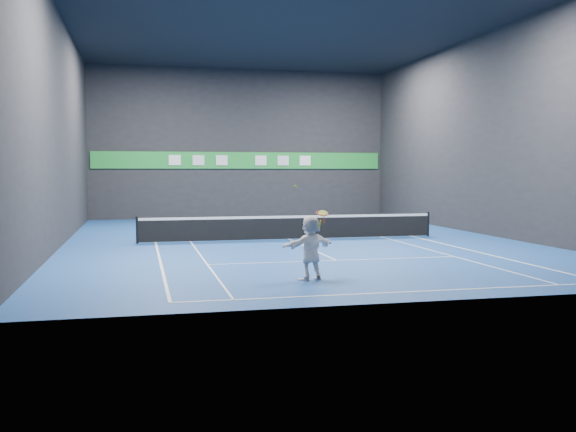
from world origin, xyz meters
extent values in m
plane|color=navy|center=(0.00, 0.00, 0.00)|extent=(26.00, 26.00, 0.00)
plane|color=black|center=(0.00, 0.00, 9.00)|extent=(26.00, 26.00, 0.00)
cube|color=black|center=(0.00, 13.00, 4.50)|extent=(18.00, 0.10, 9.00)
cube|color=black|center=(0.00, -13.00, 4.50)|extent=(18.00, 0.10, 9.00)
cube|color=black|center=(-9.00, 0.00, 4.50)|extent=(0.10, 26.00, 9.00)
cube|color=black|center=(9.00, 0.00, 4.50)|extent=(0.10, 26.00, 9.00)
cube|color=white|center=(0.00, -11.89, 0.00)|extent=(10.98, 0.08, 0.01)
cube|color=white|center=(0.00, 11.89, 0.00)|extent=(10.98, 0.08, 0.01)
cube|color=white|center=(-5.49, 0.00, 0.00)|extent=(0.08, 23.78, 0.01)
cube|color=white|center=(5.49, 0.00, 0.00)|extent=(0.08, 23.78, 0.01)
cube|color=white|center=(-4.11, 0.00, 0.00)|extent=(0.06, 23.78, 0.01)
cube|color=white|center=(4.11, 0.00, 0.00)|extent=(0.06, 23.78, 0.01)
cube|color=white|center=(0.00, -6.40, 0.00)|extent=(8.23, 0.06, 0.01)
cube|color=white|center=(0.00, 6.40, 0.00)|extent=(8.23, 0.06, 0.01)
cube|color=white|center=(0.00, 0.00, 0.00)|extent=(0.06, 12.80, 0.01)
imported|color=white|center=(-1.76, -9.73, 0.85)|extent=(1.65, 1.06, 1.70)
sphere|color=yellow|center=(-2.18, -9.73, 2.45)|extent=(0.07, 0.07, 0.07)
cylinder|color=black|center=(-6.20, 0.00, 0.54)|extent=(0.10, 0.10, 1.07)
cylinder|color=black|center=(6.20, 0.00, 0.54)|extent=(0.10, 0.10, 1.07)
cube|color=black|center=(0.00, 0.00, 0.47)|extent=(12.40, 0.03, 0.86)
cube|color=white|center=(0.00, 0.00, 0.95)|extent=(12.40, 0.04, 0.10)
cube|color=green|center=(0.00, 12.94, 3.50)|extent=(17.64, 0.06, 1.00)
cube|color=white|center=(-4.00, 12.88, 3.50)|extent=(0.70, 0.04, 0.60)
cube|color=silver|center=(-2.60, 12.88, 3.50)|extent=(0.70, 0.04, 0.60)
cube|color=white|center=(-1.20, 12.88, 3.50)|extent=(0.70, 0.04, 0.60)
cube|color=white|center=(1.20, 12.88, 3.50)|extent=(0.70, 0.04, 0.60)
cube|color=silver|center=(2.60, 12.88, 3.50)|extent=(0.70, 0.04, 0.60)
cube|color=white|center=(4.00, 12.88, 3.50)|extent=(0.70, 0.04, 0.60)
torus|color=red|center=(-1.45, -9.68, 1.75)|extent=(0.42, 0.40, 0.17)
cylinder|color=#C3CF49|center=(-1.41, -9.68, 1.74)|extent=(0.38, 0.31, 0.22)
cylinder|color=red|center=(-1.39, -9.68, 1.56)|extent=(0.09, 0.12, 0.18)
cylinder|color=yellow|center=(-1.50, -9.70, 1.45)|extent=(0.05, 0.17, 0.25)
camera|label=1|loc=(-6.12, -25.80, 2.84)|focal=40.00mm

